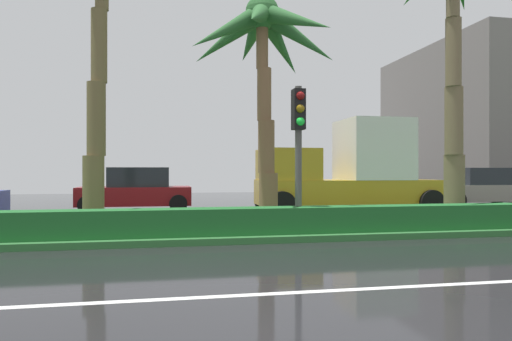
% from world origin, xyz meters
% --- Properties ---
extents(ground_plane, '(90.00, 42.00, 0.10)m').
position_xyz_m(ground_plane, '(0.00, 9.00, -0.05)').
color(ground_plane, black).
extents(near_lane_divider_stripe, '(81.00, 0.14, 0.01)m').
position_xyz_m(near_lane_divider_stripe, '(0.00, 2.00, 0.00)').
color(near_lane_divider_stripe, white).
rests_on(near_lane_divider_stripe, ground_plane).
extents(median_strip, '(85.50, 4.00, 0.15)m').
position_xyz_m(median_strip, '(0.00, 8.00, 0.07)').
color(median_strip, '#2D6B33').
rests_on(median_strip, ground_plane).
extents(median_hedge, '(76.50, 0.70, 0.60)m').
position_xyz_m(median_hedge, '(0.00, 6.60, 0.45)').
color(median_hedge, '#1E6028').
rests_on(median_hedge, median_strip).
extents(palm_tree_centre, '(4.22, 4.49, 6.09)m').
position_xyz_m(palm_tree_centre, '(1.68, 8.24, 4.93)').
color(palm_tree_centre, brown).
rests_on(palm_tree_centre, median_strip).
extents(traffic_signal_median_right, '(0.28, 0.43, 3.45)m').
position_xyz_m(traffic_signal_median_right, '(2.23, 6.76, 2.52)').
color(traffic_signal_median_right, '#4C4C47').
rests_on(traffic_signal_median_right, median_strip).
extents(car_in_traffic_second, '(4.30, 2.02, 1.72)m').
position_xyz_m(car_in_traffic_second, '(-1.98, 15.01, 0.83)').
color(car_in_traffic_second, maroon).
rests_on(car_in_traffic_second, ground_plane).
extents(box_truck_lead, '(6.40, 2.64, 3.46)m').
position_xyz_m(box_truck_lead, '(5.68, 12.17, 1.55)').
color(box_truck_lead, '#B28C1E').
rests_on(box_truck_lead, ground_plane).
extents(car_in_traffic_third, '(4.30, 2.02, 1.72)m').
position_xyz_m(car_in_traffic_third, '(13.13, 14.90, 0.83)').
color(car_in_traffic_third, gray).
rests_on(car_in_traffic_third, ground_plane).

